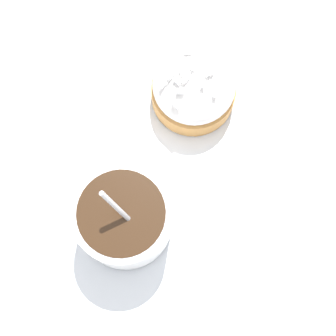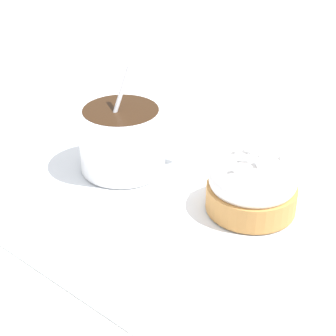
% 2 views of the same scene
% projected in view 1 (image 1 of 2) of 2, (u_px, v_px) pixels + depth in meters
% --- Properties ---
extents(ground_plane, '(3.00, 3.00, 0.00)m').
position_uv_depth(ground_plane, '(165.00, 162.00, 0.51)').
color(ground_plane, silver).
extents(paper_napkin, '(0.33, 0.33, 0.00)m').
position_uv_depth(paper_napkin, '(165.00, 162.00, 0.51)').
color(paper_napkin, white).
rests_on(paper_napkin, ground_plane).
extents(coffee_cup, '(0.09, 0.09, 0.10)m').
position_uv_depth(coffee_cup, '(123.00, 217.00, 0.46)').
color(coffee_cup, white).
rests_on(coffee_cup, paper_napkin).
extents(frosted_pastry, '(0.08, 0.08, 0.05)m').
position_uv_depth(frosted_pastry, '(194.00, 88.00, 0.50)').
color(frosted_pastry, '#C18442').
rests_on(frosted_pastry, paper_napkin).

